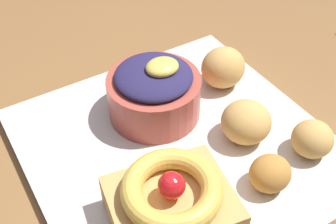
% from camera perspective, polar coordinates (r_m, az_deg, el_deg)
% --- Properties ---
extents(dining_table, '(1.57, 1.05, 0.73)m').
position_cam_1_polar(dining_table, '(0.60, -7.71, -0.39)').
color(dining_table, brown).
rests_on(dining_table, ground_plane).
extents(front_plate, '(0.29, 0.29, 0.01)m').
position_cam_1_polar(front_plate, '(0.43, 1.38, -4.81)').
color(front_plate, silver).
rests_on(front_plate, dining_table).
extents(cake_slice, '(0.11, 0.10, 0.06)m').
position_cam_1_polar(cake_slice, '(0.35, 0.48, -12.25)').
color(cake_slice, tan).
rests_on(cake_slice, front_plate).
extents(berry_ramekin, '(0.10, 0.10, 0.07)m').
position_cam_1_polar(berry_ramekin, '(0.44, -1.88, 2.81)').
color(berry_ramekin, '#B24C3D').
rests_on(berry_ramekin, front_plate).
extents(fritter_front, '(0.04, 0.04, 0.03)m').
position_cam_1_polar(fritter_front, '(0.39, 13.64, -8.08)').
color(fritter_front, '#BC7F38').
rests_on(fritter_front, front_plate).
extents(fritter_middle, '(0.05, 0.05, 0.04)m').
position_cam_1_polar(fritter_middle, '(0.43, 10.51, -1.32)').
color(fritter_middle, tan).
rests_on(fritter_middle, front_plate).
extents(fritter_back, '(0.05, 0.05, 0.05)m').
position_cam_1_polar(fritter_back, '(0.49, 7.46, 5.97)').
color(fritter_back, tan).
rests_on(fritter_back, front_plate).
extents(fritter_extra, '(0.04, 0.04, 0.04)m').
position_cam_1_polar(fritter_extra, '(0.43, 18.95, -3.47)').
color(fritter_extra, tan).
rests_on(fritter_extra, front_plate).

